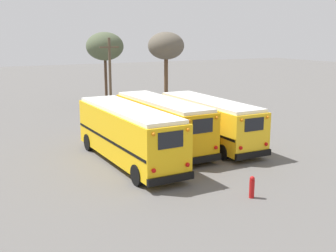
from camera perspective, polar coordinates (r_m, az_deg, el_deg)
The scene contains 8 objects.
ground_plane at distance 26.94m, azimuth 0.04°, elevation -3.42°, with size 160.00×160.00×0.00m, color #5B5956.
school_bus_0 at distance 24.21m, azimuth -5.45°, elevation -0.91°, with size 2.84×10.18×3.28m.
school_bus_1 at distance 27.30m, azimuth -0.83°, elevation 0.53°, with size 2.66×9.80×3.20m.
school_bus_2 at distance 28.35m, azimuth 5.51°, elevation 0.77°, with size 2.58×9.72×3.05m.
utility_pole at distance 38.83m, azimuth -7.85°, elevation 6.91°, with size 1.80×0.24×7.00m.
bare_tree_0 at distance 44.60m, azimuth -8.55°, elevation 10.59°, with size 3.86×3.86×7.53m.
bare_tree_1 at distance 42.99m, azimuth -0.27°, elevation 10.72°, with size 3.65×3.65×7.54m.
fire_hydrant at distance 19.70m, azimuth 11.29°, elevation -8.09°, with size 0.24×0.24×1.03m.
Camera 1 is at (-11.98, -22.98, 7.33)m, focal length 45.00 mm.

